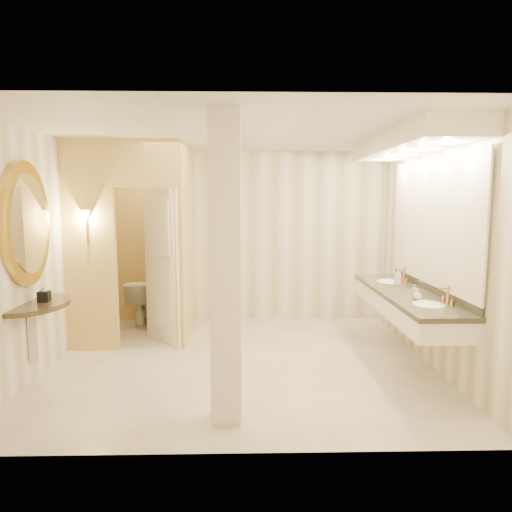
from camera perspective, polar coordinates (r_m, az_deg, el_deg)
The scene contains 16 objects.
floor at distance 5.66m, azimuth -1.86°, elevation -13.07°, with size 4.50×4.50×0.00m, color white.
ceiling at distance 5.36m, azimuth -1.98°, elevation 15.12°, with size 4.50×4.50×0.00m, color silver.
wall_back at distance 7.34m, azimuth -1.76°, elevation 2.41°, with size 4.50×0.02×2.70m, color white.
wall_front at distance 3.37m, azimuth -2.27°, elevation -3.21°, with size 4.50×0.02×2.70m, color white.
wall_left at distance 5.82m, azimuth -24.66°, elevation 0.52°, with size 0.02×4.00×2.70m, color white.
wall_right at distance 5.78m, azimuth 21.00°, elevation 0.66°, with size 0.02×4.00×2.70m, color white.
toilet_closet at distance 6.41m, azimuth -12.05°, elevation 1.89°, with size 1.50×1.55×2.70m.
wall_sconce at distance 6.08m, azimuth -20.42°, elevation 4.59°, with size 0.14×0.14×0.42m.
vanity at distance 5.58m, azimuth 18.87°, elevation 3.41°, with size 0.75×2.62×2.09m.
console_shelf at distance 5.30m, azimuth -26.64°, elevation -0.24°, with size 0.99×0.99×1.95m.
pillar at distance 3.91m, azimuth -3.81°, elevation -1.76°, with size 0.26×0.26×2.70m, color white.
tissue_box at distance 5.33m, azimuth -24.96°, elevation -4.60°, with size 0.11×0.11×0.11m, color black.
toilet at distance 7.35m, azimuth -13.84°, elevation -5.61°, with size 0.40×0.70×0.72m, color white.
soap_bottle_a at distance 5.40m, azimuth 19.18°, elevation -4.09°, with size 0.06×0.06×0.13m, color beige.
soap_bottle_b at distance 5.23m, azimuth 19.51°, elevation -4.55°, with size 0.09×0.09×0.11m, color silver.
soap_bottle_c at distance 5.98m, azimuth 17.32°, elevation -2.49°, with size 0.09×0.09×0.23m, color #C6B28C.
Camera 1 is at (0.06, -5.31, 1.95)m, focal length 32.00 mm.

